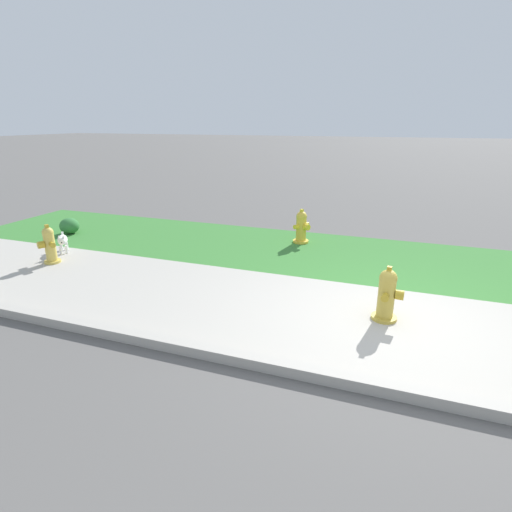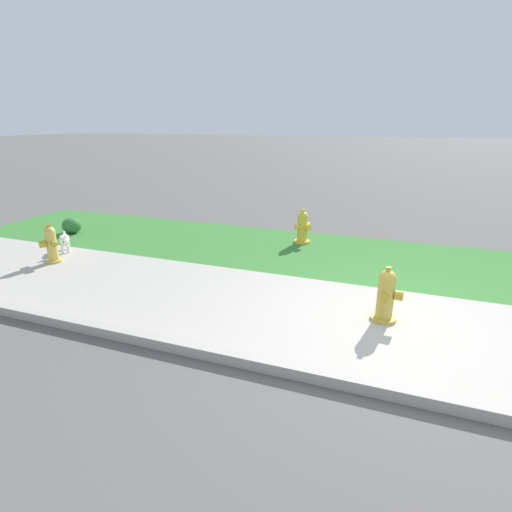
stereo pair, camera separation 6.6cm
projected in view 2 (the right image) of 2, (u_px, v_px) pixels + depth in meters
ground_plane at (394, 330)px, 4.80m from camera, size 120.00×120.00×0.00m
sidewalk_pavement at (394, 329)px, 4.80m from camera, size 18.00×2.44×0.01m
grass_verge at (400, 262)px, 7.09m from camera, size 18.00×2.72×0.01m
street_curb at (390, 390)px, 3.63m from camera, size 18.00×0.16×0.12m
fire_hydrant_mid_block at (51, 244)px, 6.97m from camera, size 0.36×0.33×0.70m
fire_hydrant_at_driveway at (303, 227)px, 8.10m from camera, size 0.37×0.38×0.70m
fire_hydrant_far_end at (386, 296)px, 4.91m from camera, size 0.37×0.39×0.71m
small_white_dog at (64, 240)px, 7.54m from camera, size 0.41×0.43×0.40m
shrub_bush_near_lamp at (72, 225)px, 8.85m from camera, size 0.41×0.41×0.35m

